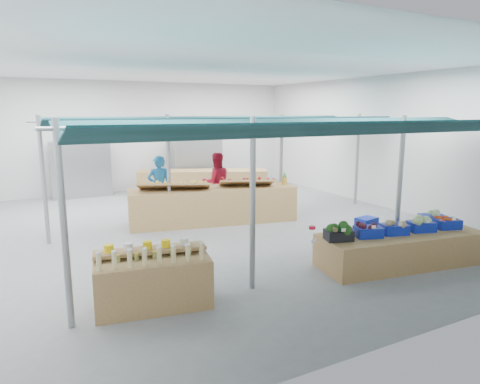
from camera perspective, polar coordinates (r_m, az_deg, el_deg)
The scene contains 24 objects.
floor at distance 11.57m, azimuth -3.74°, elevation -4.72°, with size 13.00×13.00×0.00m, color slate.
hall at distance 12.49m, azimuth -6.60°, elevation 8.67°, with size 13.00×13.00×13.00m.
pole_grid at distance 10.03m, azimuth 4.14°, elevation 3.45°, with size 10.00×4.60×3.00m.
awnings at distance 9.95m, azimuth 4.22°, elevation 8.99°, with size 9.50×7.08×0.30m.
back_shelving_left at distance 16.46m, azimuth -20.46°, elevation 2.80°, with size 2.00×0.50×2.00m, color #B23F33.
back_shelving_right at distance 17.58m, azimuth -5.75°, elevation 3.89°, with size 2.00×0.50×2.00m, color #B23F33.
bottle_shelf at distance 7.08m, azimuth -11.52°, elevation -11.44°, with size 1.90×1.35×1.07m.
veg_counter at distance 9.34m, azimuth 20.62°, elevation -7.10°, with size 3.39×1.13×0.66m, color olive.
fruit_counter at distance 11.98m, azimuth -3.58°, elevation -1.75°, with size 4.61×1.10×0.99m, color olive.
far_counter at distance 16.38m, azimuth -4.96°, elevation 1.41°, with size 4.84×0.97×0.87m, color olive.
crate_stack at distance 10.67m, azimuth 16.46°, elevation -4.84°, with size 0.49×0.35×0.59m, color #0E229C.
vendor_left at distance 12.50m, azimuth -10.70°, elevation 0.61°, with size 0.67×0.44×1.84m, color #175E99.
vendor_right at distance 13.13m, azimuth -3.17°, elevation 1.26°, with size 0.90×0.70×1.84m, color maroon.
crate_broccoli at distance 8.37m, azimuth 13.02°, elevation -5.22°, with size 0.58×0.49×0.35m.
crate_beets at distance 8.73m, azimuth 16.72°, elevation -4.91°, with size 0.58×0.49×0.29m.
crate_celeriac at distance 9.09m, azimuth 19.89°, elevation -4.41°, with size 0.58×0.49×0.31m.
crate_cabbage at distance 9.50m, azimuth 23.03°, elevation -3.90°, with size 0.58×0.49×0.35m.
crate_carrots at distance 9.96m, azimuth 25.86°, elevation -3.76°, with size 0.58×0.49×0.29m.
sparrow at distance 8.17m, azimuth 12.58°, elevation -4.94°, with size 0.12×0.09×0.11m.
pole_ribbon at distance 7.50m, azimuth 9.61°, elevation -4.87°, with size 0.12×0.12×0.28m.
apple_heap_yellow at distance 11.56m, azimuth -8.80°, elevation 1.02°, with size 2.02×1.38×0.27m.
apple_heap_red at distance 11.99m, azimuth 0.86°, elevation 1.49°, with size 1.65×1.22×0.27m.
pineapple at distance 12.37m, azimuth 5.96°, elevation 1.79°, with size 0.14×0.14×0.39m.
crate_extra at distance 10.25m, azimuth 24.23°, elevation -3.04°, with size 0.58×0.49×0.32m.
Camera 1 is at (-4.49, -10.21, 3.08)m, focal length 32.00 mm.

